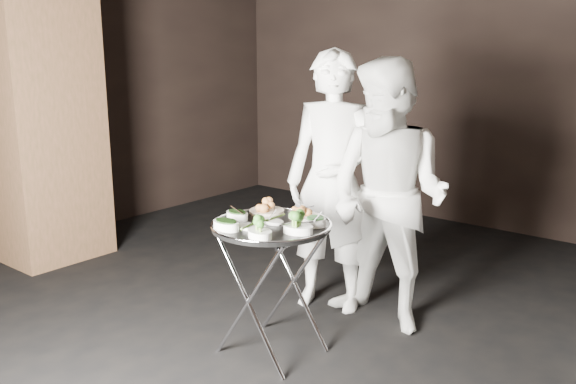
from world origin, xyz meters
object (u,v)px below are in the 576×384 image
Objects in this scene: serving_tray at (271,225)px; waiter_right at (388,197)px; waiter_left at (333,182)px; tray_stand at (272,282)px.

waiter_right is (0.32, 0.75, 0.07)m from serving_tray.
tray_stand is at bearing -100.20° from waiter_left.
serving_tray is at bearing -100.20° from waiter_left.
tray_stand is 0.91m from waiter_left.
waiter_right reaches higher than serving_tray.
waiter_left reaches higher than serving_tray.
waiter_right is at bearing 66.64° from serving_tray.
waiter_right reaches higher than tray_stand.
waiter_left reaches higher than tray_stand.
serving_tray is 0.39× the size of waiter_left.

